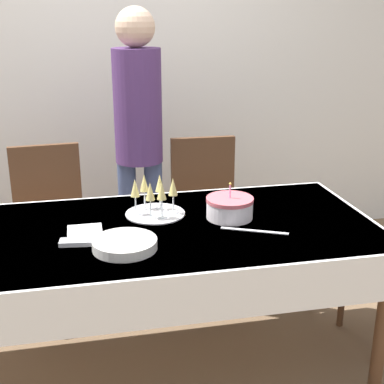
# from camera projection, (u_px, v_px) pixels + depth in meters

# --- Properties ---
(ground_plane) EXTENTS (12.00, 12.00, 0.00)m
(ground_plane) POSITION_uv_depth(u_px,v_px,m) (151.00, 370.00, 2.63)
(ground_plane) COLOR brown
(wall_back) EXTENTS (8.00, 0.05, 2.70)m
(wall_back) POSITION_uv_depth(u_px,v_px,m) (114.00, 61.00, 3.70)
(wall_back) COLOR silver
(wall_back) RESTS_ON ground_plane
(dining_table) EXTENTS (2.09, 0.95, 0.76)m
(dining_table) POSITION_uv_depth(u_px,v_px,m) (148.00, 249.00, 2.42)
(dining_table) COLOR white
(dining_table) RESTS_ON ground_plane
(dining_chair_far_left) EXTENTS (0.45, 0.45, 0.95)m
(dining_chair_far_left) POSITION_uv_depth(u_px,v_px,m) (50.00, 221.00, 3.11)
(dining_chair_far_left) COLOR #51331E
(dining_chair_far_left) RESTS_ON ground_plane
(dining_chair_far_right) EXTENTS (0.43, 0.43, 0.95)m
(dining_chair_far_right) POSITION_uv_depth(u_px,v_px,m) (206.00, 209.00, 3.30)
(dining_chair_far_right) COLOR #51331E
(dining_chair_far_right) RESTS_ON ground_plane
(birthday_cake) EXTENTS (0.22, 0.22, 0.17)m
(birthday_cake) POSITION_uv_depth(u_px,v_px,m) (230.00, 208.00, 2.50)
(birthday_cake) COLOR white
(birthday_cake) RESTS_ON dining_table
(champagne_tray) EXTENTS (0.29, 0.29, 0.18)m
(champagne_tray) POSITION_uv_depth(u_px,v_px,m) (154.00, 197.00, 2.53)
(champagne_tray) COLOR silver
(champagne_tray) RESTS_ON dining_table
(plate_stack_main) EXTENTS (0.27, 0.27, 0.04)m
(plate_stack_main) POSITION_uv_depth(u_px,v_px,m) (125.00, 244.00, 2.18)
(plate_stack_main) COLOR silver
(plate_stack_main) RESTS_ON dining_table
(cake_knife) EXTENTS (0.28, 0.15, 0.00)m
(cake_knife) POSITION_uv_depth(u_px,v_px,m) (254.00, 231.00, 2.36)
(cake_knife) COLOR silver
(cake_knife) RESTS_ON dining_table
(fork_pile) EXTENTS (0.18, 0.08, 0.02)m
(fork_pile) POSITION_uv_depth(u_px,v_px,m) (80.00, 242.00, 2.23)
(fork_pile) COLOR silver
(fork_pile) RESTS_ON dining_table
(napkin_pile) EXTENTS (0.15, 0.15, 0.01)m
(napkin_pile) POSITION_uv_depth(u_px,v_px,m) (85.00, 232.00, 2.34)
(napkin_pile) COLOR white
(napkin_pile) RESTS_ON dining_table
(person_standing) EXTENTS (0.28, 0.28, 1.71)m
(person_standing) POSITION_uv_depth(u_px,v_px,m) (138.00, 127.00, 3.12)
(person_standing) COLOR #3F4C72
(person_standing) RESTS_ON ground_plane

